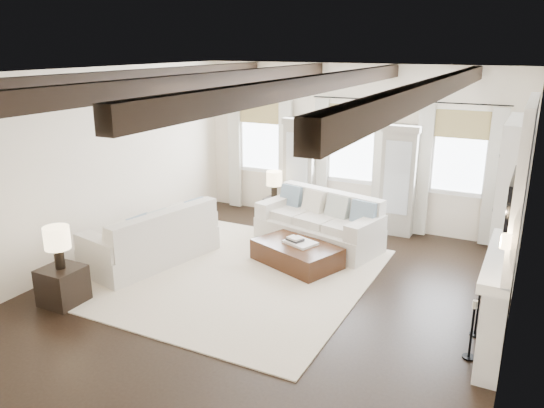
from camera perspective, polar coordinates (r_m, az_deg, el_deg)
The scene contains 15 objects.
ground at distance 7.95m, azimuth -0.68°, elevation -9.74°, with size 7.50×7.50×0.00m, color black.
room_shell at distance 7.81m, azimuth 7.24°, elevation 4.38°, with size 6.54×7.54×3.22m.
area_rug at distance 8.59m, azimuth -3.81°, elevation -7.59°, with size 4.03×4.26×0.02m, color beige.
sofa_back at distance 9.72m, azimuth 5.23°, elevation -2.24°, with size 2.44×1.54×0.97m.
sofa_left at distance 9.12m, azimuth -12.59°, elevation -3.88°, with size 1.45×2.41×0.96m.
ottoman at distance 8.91m, azimuth 2.68°, elevation -5.42°, with size 1.40×0.88×0.37m, color black.
tray at distance 8.85m, azimuth 3.06°, elevation -4.16°, with size 0.50×0.38×0.04m, color white.
book_lower at distance 8.87m, azimuth 2.50°, elevation -3.82°, with size 0.26×0.20×0.04m, color #262628.
book_upper at distance 8.83m, azimuth 2.43°, elevation -3.68°, with size 0.22×0.17×0.03m, color beige.
side_table_front at distance 8.16m, azimuth -21.58°, elevation -8.16°, with size 0.54×0.54×0.54m, color black.
lamp_front at distance 7.91m, azimuth -22.11°, elevation -3.63°, with size 0.36×0.36×0.61m.
side_table_back at distance 10.90m, azimuth 0.25°, elevation -0.69°, with size 0.36×0.36×0.54m, color black.
lamp_back at distance 10.72m, azimuth 0.25°, elevation 2.60°, with size 0.32×0.32×0.55m.
candlestick_near at distance 6.77m, azimuth 20.65°, elevation -13.00°, with size 0.15×0.15×0.75m.
candlestick_far at distance 7.29m, azimuth 21.21°, elevation -11.00°, with size 0.14×0.14×0.71m.
Camera 1 is at (3.31, -6.29, 3.57)m, focal length 35.00 mm.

